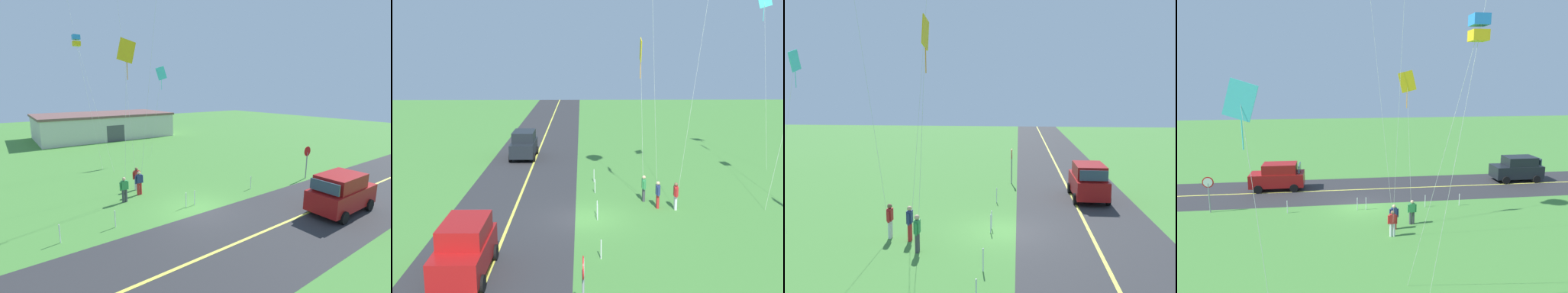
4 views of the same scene
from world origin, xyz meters
The scene contains 16 objects.
ground_plane centered at (0.00, 0.00, -0.05)m, with size 120.00×120.00×0.10m, color #478438.
asphalt_road centered at (0.00, -4.00, 0.00)m, with size 120.00×7.00×0.00m, color #2D2D30.
road_centre_stripe centered at (0.00, -4.00, 0.01)m, with size 120.00×0.16×0.00m, color #E5E04C.
car_suv_foreground centered at (6.49, -4.91, 1.15)m, with size 4.40×2.12×2.24m.
car_parked_west_far centered at (-14.80, -4.99, 1.15)m, with size 4.40×2.12×2.24m.
stop_sign centered at (10.50, -0.10, 1.80)m, with size 0.76×0.08×2.56m.
person_adult_near centered at (-1.42, 5.23, 0.86)m, with size 0.58×0.22×1.60m.
person_adult_companion centered at (-2.97, 3.59, 0.86)m, with size 0.58×0.22×1.60m.
person_child_watcher centered at (-1.69, 4.24, 0.86)m, with size 0.58×0.22×1.60m.
kite_blue_mid centered at (-2.61, 3.19, 8.82)m, with size 1.16×0.45×9.68m.
kite_green_far centered at (-11.45, 13.23, 12.32)m, with size 1.18×1.29×13.30m.
fence_post_0 centered at (-7.21, 0.70, 0.45)m, with size 0.05×0.05×0.90m, color silver.
fence_post_1 centered at (-4.64, 0.70, 0.45)m, with size 0.05×0.05×0.90m, color silver.
fence_post_2 centered at (-0.33, 0.70, 0.45)m, with size 0.05×0.05×0.90m, color silver.
fence_post_3 centered at (0.29, 0.70, 0.45)m, with size 0.05×0.05×0.90m, color silver.
fence_post_4 centered at (5.15, 0.70, 0.45)m, with size 0.05×0.05×0.90m, color silver.
Camera 2 is at (24.95, -0.13, 9.17)m, focal length 44.41 mm.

